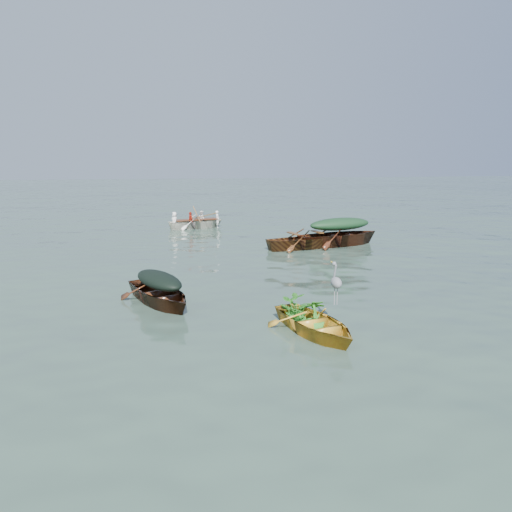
{
  "coord_description": "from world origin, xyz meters",
  "views": [
    {
      "loc": [
        -3.49,
        -13.6,
        3.66
      ],
      "look_at": [
        -0.71,
        1.85,
        0.5
      ],
      "focal_mm": 35.0,
      "sensor_mm": 36.0,
      "label": 1
    }
  ],
  "objects_px": {
    "open_wooden_boat": "(305,249)",
    "heron": "(336,290)",
    "green_tarp_boat": "(339,246)",
    "rowed_boat": "(196,228)",
    "yellow_dinghy": "(315,334)",
    "dark_covered_boat": "(160,304)"
  },
  "relations": [
    {
      "from": "yellow_dinghy",
      "to": "open_wooden_boat",
      "type": "height_order",
      "value": "open_wooden_boat"
    },
    {
      "from": "rowed_boat",
      "to": "heron",
      "type": "distance_m",
      "value": 15.98
    },
    {
      "from": "dark_covered_boat",
      "to": "rowed_boat",
      "type": "height_order",
      "value": "rowed_boat"
    },
    {
      "from": "open_wooden_boat",
      "to": "heron",
      "type": "relative_size",
      "value": 4.87
    },
    {
      "from": "yellow_dinghy",
      "to": "heron",
      "type": "bearing_deg",
      "value": 5.19
    },
    {
      "from": "yellow_dinghy",
      "to": "open_wooden_boat",
      "type": "xyz_separation_m",
      "value": [
        2.46,
        9.52,
        0.0
      ]
    },
    {
      "from": "heron",
      "to": "yellow_dinghy",
      "type": "bearing_deg",
      "value": -174.81
    },
    {
      "from": "green_tarp_boat",
      "to": "open_wooden_boat",
      "type": "bearing_deg",
      "value": 90.0
    },
    {
      "from": "open_wooden_boat",
      "to": "heron",
      "type": "xyz_separation_m",
      "value": [
        -1.95,
        -9.31,
        0.88
      ]
    },
    {
      "from": "dark_covered_boat",
      "to": "open_wooden_boat",
      "type": "relative_size",
      "value": 0.82
    },
    {
      "from": "green_tarp_boat",
      "to": "dark_covered_boat",
      "type": "bearing_deg",
      "value": 120.26
    },
    {
      "from": "yellow_dinghy",
      "to": "heron",
      "type": "distance_m",
      "value": 1.04
    },
    {
      "from": "heron",
      "to": "rowed_boat",
      "type": "bearing_deg",
      "value": 80.31
    },
    {
      "from": "dark_covered_boat",
      "to": "heron",
      "type": "relative_size",
      "value": 3.97
    },
    {
      "from": "green_tarp_boat",
      "to": "heron",
      "type": "height_order",
      "value": "heron"
    },
    {
      "from": "yellow_dinghy",
      "to": "open_wooden_boat",
      "type": "bearing_deg",
      "value": 58.62
    },
    {
      "from": "green_tarp_boat",
      "to": "rowed_boat",
      "type": "xyz_separation_m",
      "value": [
        -5.54,
        6.12,
        0.0
      ]
    },
    {
      "from": "green_tarp_boat",
      "to": "rowed_boat",
      "type": "bearing_deg",
      "value": 27.9
    },
    {
      "from": "yellow_dinghy",
      "to": "rowed_boat",
      "type": "bearing_deg",
      "value": 78.41
    },
    {
      "from": "dark_covered_boat",
      "to": "rowed_boat",
      "type": "relative_size",
      "value": 0.93
    },
    {
      "from": "rowed_boat",
      "to": "open_wooden_boat",
      "type": "bearing_deg",
      "value": -163.3
    },
    {
      "from": "dark_covered_boat",
      "to": "open_wooden_boat",
      "type": "distance_m",
      "value": 8.81
    }
  ]
}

